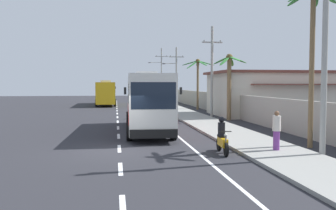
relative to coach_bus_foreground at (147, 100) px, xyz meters
The scene contains 17 objects.
ground_plane 7.18m from the coach_bus_foreground, 105.89° to the right, with size 160.00×160.00×0.00m, color #28282D.
sidewalk_kerb 6.28m from the coach_bus_foreground, 34.50° to the left, with size 3.20×90.00×0.14m, color gray.
lane_markings 8.56m from the coach_bus_foreground, 87.98° to the left, with size 3.61×71.66×0.01m.
boundary_wall 11.46m from the coach_bus_foreground, 40.25° to the left, with size 0.24×60.00×2.13m, color #9E998E.
coach_bus_foreground is the anchor object (origin of this frame).
coach_bus_far_lane 30.26m from the coach_bus_foreground, 96.50° to the left, with size 3.06×12.44×3.60m.
motorcycle_beside_bus 8.48m from the coach_bus_foreground, 71.81° to the right, with size 0.56×1.96×1.62m.
motorcycle_trailing 9.02m from the coach_bus_foreground, 79.06° to the left, with size 0.56×1.96×1.54m.
pedestrian_near_kerb 9.71m from the coach_bus_foreground, 58.73° to the right, with size 0.36×0.36×1.74m.
utility_pole_nearest 11.85m from the coach_bus_foreground, 55.06° to the right, with size 2.13×0.24×9.98m.
utility_pole_mid 11.94m from the coach_bus_foreground, 53.85° to the left, with size 1.94×0.24×8.44m.
utility_pole_far 29.15m from the coach_bus_foreground, 76.72° to the left, with size 3.20×0.24×8.40m.
utility_pole_distant 47.71m from the coach_bus_foreground, 81.67° to the left, with size 3.88×0.24×10.18m.
palm_nearest 10.87m from the coach_bus_foreground, 44.89° to the right, with size 2.65×2.54×7.83m.
palm_second 9.80m from the coach_bus_foreground, 39.00° to the left, with size 2.84×3.00×5.62m.
palm_third 20.60m from the coach_bus_foreground, 67.73° to the left, with size 3.87×3.86×6.10m.
roadside_building 17.32m from the coach_bus_foreground, 36.66° to the left, with size 13.17×8.82×4.31m.
Camera 1 is at (-0.15, -16.49, 3.06)m, focal length 38.21 mm.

